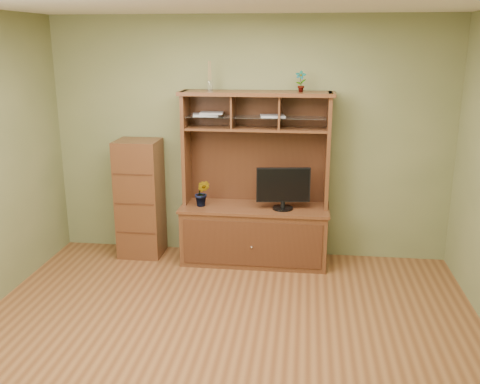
# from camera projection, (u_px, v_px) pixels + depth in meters

# --- Properties ---
(room) EXTENTS (4.54, 4.04, 2.74)m
(room) POSITION_uv_depth(u_px,v_px,m) (222.00, 185.00, 4.12)
(room) COLOR brown
(room) RESTS_ON ground
(media_hutch) EXTENTS (1.66, 0.61, 1.90)m
(media_hutch) POSITION_uv_depth(u_px,v_px,m) (255.00, 217.00, 5.98)
(media_hutch) COLOR #4C2715
(media_hutch) RESTS_ON room
(monitor) EXTENTS (0.58, 0.22, 0.46)m
(monitor) POSITION_uv_depth(u_px,v_px,m) (283.00, 188.00, 5.76)
(monitor) COLOR black
(monitor) RESTS_ON media_hutch
(orchid_plant) EXTENTS (0.17, 0.14, 0.30)m
(orchid_plant) POSITION_uv_depth(u_px,v_px,m) (202.00, 193.00, 5.89)
(orchid_plant) COLOR #355E20
(orchid_plant) RESTS_ON media_hutch
(top_plant) EXTENTS (0.12, 0.09, 0.22)m
(top_plant) POSITION_uv_depth(u_px,v_px,m) (301.00, 81.00, 5.59)
(top_plant) COLOR #2B5D20
(top_plant) RESTS_ON media_hutch
(reed_diffuser) EXTENTS (0.06, 0.06, 0.31)m
(reed_diffuser) POSITION_uv_depth(u_px,v_px,m) (210.00, 79.00, 5.71)
(reed_diffuser) COLOR silver
(reed_diffuser) RESTS_ON media_hutch
(magazines) EXTENTS (1.03, 0.25, 0.04)m
(magazines) POSITION_uv_depth(u_px,v_px,m) (229.00, 115.00, 5.78)
(magazines) COLOR #AAAAAF
(magazines) RESTS_ON media_hutch
(side_cabinet) EXTENTS (0.48, 0.44, 1.35)m
(side_cabinet) POSITION_uv_depth(u_px,v_px,m) (140.00, 198.00, 6.13)
(side_cabinet) COLOR #4C2715
(side_cabinet) RESTS_ON room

